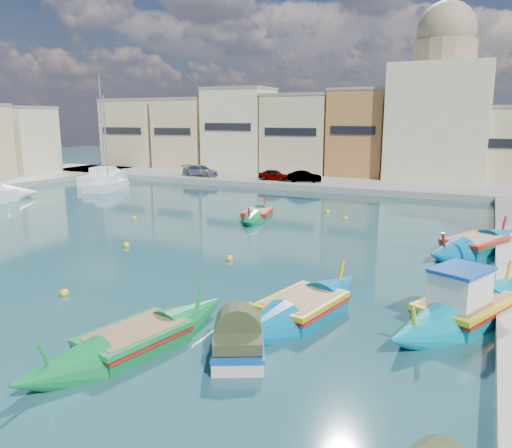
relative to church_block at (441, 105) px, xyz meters
The scene contains 14 objects.
ground 42.08m from the church_block, 104.04° to the right, with size 160.00×160.00×0.00m, color #173C45.
north_quay 15.16m from the church_block, 141.34° to the right, with size 80.00×8.00×0.60m, color gray.
north_townhouses 4.81m from the church_block, 169.17° to the right, with size 83.20×7.87×10.19m.
church_block is the anchor object (origin of this frame).
parked_cars 22.29m from the church_block, 153.24° to the right, with size 16.57×2.19×1.25m.
luzzu_turquoise_cabin 40.88m from the church_block, 82.86° to the right, with size 5.84×9.73×3.12m.
luzzu_cyan_mid 30.89m from the church_block, 80.36° to the right, with size 5.85×9.02×2.66m.
luzzu_green 29.16m from the church_block, 109.83° to the right, with size 3.12×7.09×2.17m.
luzzu_blue_south 47.62m from the church_block, 95.17° to the right, with size 3.66×8.40×2.36m.
luzzu_cyan_south 42.81m from the church_block, 90.52° to the right, with size 3.79×8.41×2.54m.
tender_near 46.41m from the church_block, 91.40° to the right, with size 2.63×3.21×1.39m.
yacht_north 37.11m from the church_block, 157.01° to the right, with size 4.92×9.68×12.44m.
yacht_midnorth 35.51m from the church_block, 147.86° to the right, with size 3.26×7.35×10.06m.
mooring_buoys 34.89m from the church_block, 102.59° to the right, with size 21.43×22.25×0.36m.
Camera 1 is at (15.34, -18.21, 7.10)m, focal length 35.00 mm.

